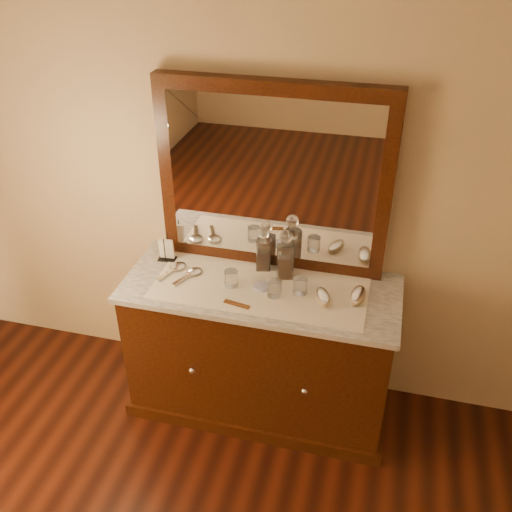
{
  "coord_description": "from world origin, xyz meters",
  "views": [
    {
      "loc": [
        0.56,
        -0.36,
        2.56
      ],
      "look_at": [
        0.0,
        1.85,
        1.1
      ],
      "focal_mm": 39.57,
      "sensor_mm": 36.0,
      "label": 1
    }
  ],
  "objects_px": {
    "dresser_cabinet": "(260,350)",
    "pin_dish": "(262,287)",
    "hand_mirror_outer": "(175,268)",
    "decanter_right": "(285,259)",
    "brush_far": "(358,296)",
    "decanter_left": "(263,253)",
    "comb": "(237,304)",
    "hand_mirror_inner": "(191,273)",
    "mirror_frame": "(273,179)",
    "napkin_rack": "(167,250)",
    "brush_near": "(323,297)"
  },
  "relations": [
    {
      "from": "decanter_left",
      "to": "decanter_right",
      "type": "distance_m",
      "value": 0.14
    },
    {
      "from": "comb",
      "to": "brush_far",
      "type": "height_order",
      "value": "brush_far"
    },
    {
      "from": "dresser_cabinet",
      "to": "napkin_rack",
      "type": "xyz_separation_m",
      "value": [
        -0.57,
        0.12,
        0.5
      ]
    },
    {
      "from": "napkin_rack",
      "to": "hand_mirror_outer",
      "type": "height_order",
      "value": "napkin_rack"
    },
    {
      "from": "hand_mirror_inner",
      "to": "brush_far",
      "type": "bearing_deg",
      "value": 0.03
    },
    {
      "from": "comb",
      "to": "decanter_left",
      "type": "xyz_separation_m",
      "value": [
        0.05,
        0.35,
        0.09
      ]
    },
    {
      "from": "mirror_frame",
      "to": "napkin_rack",
      "type": "height_order",
      "value": "mirror_frame"
    },
    {
      "from": "napkin_rack",
      "to": "hand_mirror_inner",
      "type": "distance_m",
      "value": 0.22
    },
    {
      "from": "pin_dish",
      "to": "hand_mirror_inner",
      "type": "height_order",
      "value": "hand_mirror_inner"
    },
    {
      "from": "brush_near",
      "to": "hand_mirror_outer",
      "type": "distance_m",
      "value": 0.82
    },
    {
      "from": "dresser_cabinet",
      "to": "mirror_frame",
      "type": "height_order",
      "value": "mirror_frame"
    },
    {
      "from": "brush_far",
      "to": "pin_dish",
      "type": "bearing_deg",
      "value": -177.19
    },
    {
      "from": "brush_far",
      "to": "decanter_left",
      "type": "bearing_deg",
      "value": 163.16
    },
    {
      "from": "decanter_right",
      "to": "hand_mirror_outer",
      "type": "relative_size",
      "value": 1.31
    },
    {
      "from": "mirror_frame",
      "to": "decanter_right",
      "type": "height_order",
      "value": "mirror_frame"
    },
    {
      "from": "dresser_cabinet",
      "to": "pin_dish",
      "type": "bearing_deg",
      "value": -59.35
    },
    {
      "from": "pin_dish",
      "to": "dresser_cabinet",
      "type": "bearing_deg",
      "value": 120.65
    },
    {
      "from": "decanter_right",
      "to": "hand_mirror_outer",
      "type": "distance_m",
      "value": 0.6
    },
    {
      "from": "decanter_left",
      "to": "decanter_right",
      "type": "relative_size",
      "value": 0.89
    },
    {
      "from": "decanter_right",
      "to": "brush_far",
      "type": "xyz_separation_m",
      "value": [
        0.4,
        -0.11,
        -0.09
      ]
    },
    {
      "from": "hand_mirror_outer",
      "to": "pin_dish",
      "type": "bearing_deg",
      "value": -5.8
    },
    {
      "from": "brush_far",
      "to": "hand_mirror_outer",
      "type": "xyz_separation_m",
      "value": [
        -0.98,
        0.03,
        -0.01
      ]
    },
    {
      "from": "decanter_left",
      "to": "brush_far",
      "type": "bearing_deg",
      "value": -16.84
    },
    {
      "from": "comb",
      "to": "brush_near",
      "type": "xyz_separation_m",
      "value": [
        0.41,
        0.14,
        0.02
      ]
    },
    {
      "from": "comb",
      "to": "napkin_rack",
      "type": "relative_size",
      "value": 0.92
    },
    {
      "from": "mirror_frame",
      "to": "decanter_left",
      "type": "xyz_separation_m",
      "value": [
        -0.03,
        -0.08,
        -0.4
      ]
    },
    {
      "from": "mirror_frame",
      "to": "hand_mirror_inner",
      "type": "xyz_separation_m",
      "value": [
        -0.38,
        -0.24,
        -0.49
      ]
    },
    {
      "from": "decanter_left",
      "to": "brush_far",
      "type": "distance_m",
      "value": 0.55
    },
    {
      "from": "dresser_cabinet",
      "to": "hand_mirror_outer",
      "type": "xyz_separation_m",
      "value": [
        -0.49,
        0.04,
        0.45
      ]
    },
    {
      "from": "mirror_frame",
      "to": "comb",
      "type": "bearing_deg",
      "value": -100.0
    },
    {
      "from": "mirror_frame",
      "to": "brush_far",
      "type": "relative_size",
      "value": 7.35
    },
    {
      "from": "pin_dish",
      "to": "decanter_left",
      "type": "relative_size",
      "value": 0.34
    },
    {
      "from": "mirror_frame",
      "to": "brush_near",
      "type": "xyz_separation_m",
      "value": [
        0.33,
        -0.29,
        -0.48
      ]
    },
    {
      "from": "comb",
      "to": "decanter_left",
      "type": "bearing_deg",
      "value": 92.63
    },
    {
      "from": "comb",
      "to": "decanter_left",
      "type": "relative_size",
      "value": 0.55
    },
    {
      "from": "decanter_left",
      "to": "decanter_right",
      "type": "height_order",
      "value": "decanter_right"
    },
    {
      "from": "dresser_cabinet",
      "to": "mirror_frame",
      "type": "bearing_deg",
      "value": 90.0
    },
    {
      "from": "pin_dish",
      "to": "decanter_left",
      "type": "distance_m",
      "value": 0.21
    },
    {
      "from": "hand_mirror_outer",
      "to": "comb",
      "type": "bearing_deg",
      "value": -28.3
    },
    {
      "from": "decanter_right",
      "to": "decanter_left",
      "type": "bearing_deg",
      "value": 160.34
    },
    {
      "from": "dresser_cabinet",
      "to": "napkin_rack",
      "type": "bearing_deg",
      "value": 167.66
    },
    {
      "from": "brush_far",
      "to": "comb",
      "type": "bearing_deg",
      "value": -161.25
    },
    {
      "from": "decanter_left",
      "to": "brush_near",
      "type": "relative_size",
      "value": 1.55
    },
    {
      "from": "brush_near",
      "to": "hand_mirror_inner",
      "type": "height_order",
      "value": "brush_near"
    },
    {
      "from": "dresser_cabinet",
      "to": "decanter_right",
      "type": "distance_m",
      "value": 0.57
    },
    {
      "from": "brush_far",
      "to": "hand_mirror_inner",
      "type": "xyz_separation_m",
      "value": [
        -0.88,
        -0.0,
        -0.01
      ]
    },
    {
      "from": "pin_dish",
      "to": "mirror_frame",
      "type": "bearing_deg",
      "value": 91.91
    },
    {
      "from": "hand_mirror_inner",
      "to": "mirror_frame",
      "type": "bearing_deg",
      "value": 31.63
    },
    {
      "from": "dresser_cabinet",
      "to": "comb",
      "type": "relative_size",
      "value": 10.21
    },
    {
      "from": "comb",
      "to": "hand_mirror_inner",
      "type": "distance_m",
      "value": 0.36
    }
  ]
}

